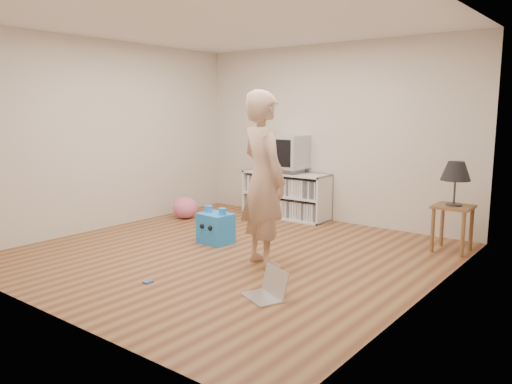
{
  "coord_description": "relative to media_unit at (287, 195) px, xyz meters",
  "views": [
    {
      "loc": [
        3.67,
        -4.26,
        1.65
      ],
      "look_at": [
        0.04,
        0.4,
        0.68
      ],
      "focal_mm": 35.0,
      "sensor_mm": 36.0,
      "label": 1
    }
  ],
  "objects": [
    {
      "name": "ground",
      "position": [
        0.62,
        -2.04,
        -0.35
      ],
      "size": [
        4.5,
        4.5,
        0.0
      ],
      "primitive_type": "plane",
      "color": "brown",
      "rests_on": "ground"
    },
    {
      "name": "walls",
      "position": [
        0.62,
        -2.04,
        0.95
      ],
      "size": [
        4.52,
        4.52,
        2.6
      ],
      "color": "beige",
      "rests_on": "ground"
    },
    {
      "name": "ceiling",
      "position": [
        0.62,
        -2.04,
        2.25
      ],
      "size": [
        4.5,
        4.5,
        0.01
      ],
      "primitive_type": "cube",
      "color": "white",
      "rests_on": "walls"
    },
    {
      "name": "media_unit",
      "position": [
        0.0,
        0.0,
        0.0
      ],
      "size": [
        1.4,
        0.45,
        0.7
      ],
      "color": "white",
      "rests_on": "ground"
    },
    {
      "name": "dvd_deck",
      "position": [
        0.0,
        -0.02,
        0.39
      ],
      "size": [
        0.45,
        0.35,
        0.07
      ],
      "primitive_type": "cube",
      "color": "gray",
      "rests_on": "media_unit"
    },
    {
      "name": "crt_tv",
      "position": [
        0.0,
        -0.02,
        0.67
      ],
      "size": [
        0.6,
        0.53,
        0.5
      ],
      "color": "#ABABB0",
      "rests_on": "dvd_deck"
    },
    {
      "name": "side_table",
      "position": [
        2.61,
        -0.39,
        0.07
      ],
      "size": [
        0.42,
        0.42,
        0.55
      ],
      "color": "brown",
      "rests_on": "ground"
    },
    {
      "name": "table_lamp",
      "position": [
        2.61,
        -0.39,
        0.59
      ],
      "size": [
        0.34,
        0.34,
        0.52
      ],
      "color": "#333333",
      "rests_on": "side_table"
    },
    {
      "name": "person",
      "position": [
        1.18,
        -2.16,
        0.58
      ],
      "size": [
        0.8,
        0.68,
        1.85
      ],
      "primitive_type": "imported",
      "rotation": [
        0.0,
        0.0,
        2.71
      ],
      "color": "tan",
      "rests_on": "ground"
    },
    {
      "name": "laptop",
      "position": [
        1.79,
        -2.89,
        -0.28
      ],
      "size": [
        0.46,
        0.42,
        0.26
      ],
      "rotation": [
        0.0,
        0.0,
        -0.4
      ],
      "color": "silver",
      "rests_on": "ground"
    },
    {
      "name": "playing_cards",
      "position": [
        0.64,
        -3.3,
        -0.34
      ],
      "size": [
        0.07,
        0.09,
        0.02
      ],
      "primitive_type": "cube",
      "rotation": [
        0.0,
        0.0,
        -0.04
      ],
      "color": "#4661BB",
      "rests_on": "ground"
    },
    {
      "name": "plush_blue",
      "position": [
        0.17,
        -1.81,
        -0.15
      ],
      "size": [
        0.42,
        0.37,
        0.46
      ],
      "rotation": [
        0.0,
        0.0,
        -0.06
      ],
      "color": "#1E82F1",
      "rests_on": "ground"
    },
    {
      "name": "plush_pink",
      "position": [
        -1.18,
        -1.03,
        -0.19
      ],
      "size": [
        0.49,
        0.49,
        0.33
      ],
      "primitive_type": "ellipsoid",
      "rotation": [
        0.0,
        0.0,
        0.35
      ],
      "color": "pink",
      "rests_on": "ground"
    }
  ]
}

